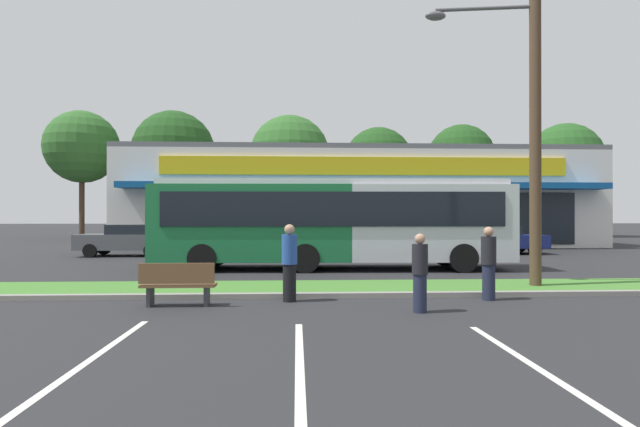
# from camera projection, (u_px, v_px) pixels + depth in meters

# --- Properties ---
(grass_median) EXTENTS (56.00, 2.20, 0.12)m
(grass_median) POSITION_uv_depth(u_px,v_px,m) (386.00, 287.00, 13.27)
(grass_median) COLOR #427A2D
(grass_median) RESTS_ON ground_plane
(curb_lip) EXTENTS (56.00, 0.24, 0.12)m
(curb_lip) POSITION_uv_depth(u_px,v_px,m) (396.00, 295.00, 12.06)
(curb_lip) COLOR gray
(curb_lip) RESTS_ON ground_plane
(parking_stripe_0) EXTENTS (0.12, 4.80, 0.01)m
(parking_stripe_0) POSITION_uv_depth(u_px,v_px,m) (93.00, 358.00, 6.90)
(parking_stripe_0) COLOR silver
(parking_stripe_0) RESTS_ON ground_plane
(parking_stripe_1) EXTENTS (0.12, 4.80, 0.01)m
(parking_stripe_1) POSITION_uv_depth(u_px,v_px,m) (300.00, 363.00, 6.66)
(parking_stripe_1) COLOR silver
(parking_stripe_1) RESTS_ON ground_plane
(parking_stripe_2) EXTENTS (0.12, 4.80, 0.01)m
(parking_stripe_2) POSITION_uv_depth(u_px,v_px,m) (539.00, 369.00, 6.43)
(parking_stripe_2) COLOR silver
(parking_stripe_2) RESTS_ON ground_plane
(storefront_building) EXTENTS (29.92, 12.80, 6.23)m
(storefront_building) POSITION_uv_depth(u_px,v_px,m) (355.00, 199.00, 35.07)
(storefront_building) COLOR silver
(storefront_building) RESTS_ON ground_plane
(tree_far_left) EXTENTS (6.09, 6.09, 10.79)m
(tree_far_left) POSITION_uv_depth(u_px,v_px,m) (82.00, 147.00, 42.28)
(tree_far_left) COLOR #473323
(tree_far_left) RESTS_ON ground_plane
(tree_left) EXTENTS (7.05, 7.05, 10.96)m
(tree_left) POSITION_uv_depth(u_px,v_px,m) (174.00, 152.00, 43.17)
(tree_left) COLOR #473323
(tree_left) RESTS_ON ground_plane
(tree_mid_left) EXTENTS (7.33, 7.33, 11.10)m
(tree_mid_left) POSITION_uv_depth(u_px,v_px,m) (290.00, 156.00, 45.78)
(tree_mid_left) COLOR #473323
(tree_mid_left) RESTS_ON ground_plane
(tree_mid) EXTENTS (6.24, 6.24, 9.97)m
(tree_mid) POSITION_uv_depth(u_px,v_px,m) (378.00, 162.00, 45.56)
(tree_mid) COLOR #473323
(tree_mid) RESTS_ON ground_plane
(tree_mid_right) EXTENTS (6.05, 6.05, 10.24)m
(tree_mid_right) POSITION_uv_depth(u_px,v_px,m) (461.00, 158.00, 45.71)
(tree_mid_right) COLOR #473323
(tree_mid_right) RESTS_ON ground_plane
(tree_right) EXTENTS (6.77, 6.77, 10.47)m
(tree_right) POSITION_uv_depth(u_px,v_px,m) (565.00, 160.00, 46.32)
(tree_right) COLOR #473323
(tree_right) RESTS_ON ground_plane
(utility_pole) EXTENTS (3.10, 2.40, 10.44)m
(utility_pole) POSITION_uv_depth(u_px,v_px,m) (530.00, 80.00, 13.29)
(utility_pole) COLOR #4C3826
(utility_pole) RESTS_ON ground_plane
(city_bus) EXTENTS (12.89, 2.98, 3.25)m
(city_bus) POSITION_uv_depth(u_px,v_px,m) (332.00, 221.00, 18.31)
(city_bus) COLOR #196638
(city_bus) RESTS_ON ground_plane
(bus_stop_bench) EXTENTS (1.60, 0.45, 0.95)m
(bus_stop_bench) POSITION_uv_depth(u_px,v_px,m) (178.00, 283.00, 10.83)
(bus_stop_bench) COLOR brown
(bus_stop_bench) RESTS_ON ground_plane
(car_1) EXTENTS (4.50, 1.91, 1.52)m
(car_1) POSITION_uv_depth(u_px,v_px,m) (128.00, 240.00, 24.24)
(car_1) COLOR #515459
(car_1) RESTS_ON ground_plane
(car_2) EXTENTS (4.21, 1.95, 1.44)m
(car_2) POSITION_uv_depth(u_px,v_px,m) (501.00, 239.00, 25.56)
(car_2) COLOR navy
(car_2) RESTS_ON ground_plane
(car_4) EXTENTS (4.54, 1.89, 1.51)m
(car_4) POSITION_uv_depth(u_px,v_px,m) (377.00, 239.00, 25.35)
(car_4) COLOR navy
(car_4) RESTS_ON ground_plane
(pedestrian_near_bench) EXTENTS (0.36, 0.36, 1.77)m
(pedestrian_near_bench) POSITION_uv_depth(u_px,v_px,m) (289.00, 263.00, 11.46)
(pedestrian_near_bench) COLOR black
(pedestrian_near_bench) RESTS_ON ground_plane
(pedestrian_by_pole) EXTENTS (0.34, 0.34, 1.71)m
(pedestrian_by_pole) POSITION_uv_depth(u_px,v_px,m) (489.00, 263.00, 11.66)
(pedestrian_by_pole) COLOR #1E2338
(pedestrian_by_pole) RESTS_ON ground_plane
(pedestrian_mid) EXTENTS (0.32, 0.32, 1.60)m
(pedestrian_mid) POSITION_uv_depth(u_px,v_px,m) (420.00, 273.00, 10.17)
(pedestrian_mid) COLOR #1E2338
(pedestrian_mid) RESTS_ON ground_plane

